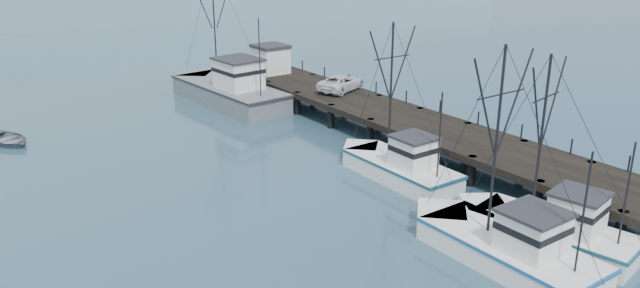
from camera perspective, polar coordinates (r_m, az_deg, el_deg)
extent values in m
plane|color=#29495C|center=(30.25, 7.70, -12.32)|extent=(400.00, 400.00, 0.00)
cube|color=black|center=(49.10, 6.96, 2.53)|extent=(6.00, 44.00, 0.50)
cylinder|color=black|center=(36.02, 25.78, -6.99)|extent=(0.56, 0.56, 2.00)
cylinder|color=black|center=(38.29, 19.31, -4.57)|extent=(0.56, 0.56, 2.00)
cylinder|color=black|center=(42.43, 23.40, -2.76)|extent=(0.56, 0.56, 2.00)
cylinder|color=black|center=(41.05, 13.67, -2.39)|extent=(0.56, 0.56, 2.00)
cylinder|color=black|center=(44.94, 18.03, -0.91)|extent=(0.56, 0.56, 2.00)
cylinder|color=black|center=(44.20, 8.81, -0.49)|extent=(0.56, 0.56, 2.00)
cylinder|color=black|center=(47.83, 13.27, 0.75)|extent=(0.56, 0.56, 2.00)
cylinder|color=black|center=(47.67, 4.62, 1.15)|extent=(0.56, 0.56, 2.00)
cylinder|color=black|center=(51.06, 9.08, 2.20)|extent=(0.56, 0.56, 2.00)
cylinder|color=black|center=(51.39, 1.02, 2.55)|extent=(0.56, 0.56, 2.00)
cylinder|color=black|center=(54.55, 5.40, 3.46)|extent=(0.56, 0.56, 2.00)
cylinder|color=black|center=(55.32, -2.09, 3.76)|extent=(0.56, 0.56, 2.00)
cylinder|color=black|center=(58.26, 2.17, 4.55)|extent=(0.56, 0.56, 2.00)
cylinder|color=black|center=(59.40, -4.79, 4.79)|extent=(0.56, 0.56, 2.00)
cylinder|color=black|center=(62.15, -0.67, 5.50)|extent=(0.56, 0.56, 2.00)
cylinder|color=black|center=(63.62, -7.14, 5.68)|extent=(0.56, 0.56, 2.00)
cylinder|color=black|center=(66.20, -3.18, 6.33)|extent=(0.56, 0.56, 2.00)
cube|color=white|center=(34.98, 20.50, -8.01)|extent=(4.69, 8.66, 1.60)
cube|color=white|center=(36.50, 14.61, -6.21)|extent=(3.15, 3.15, 1.60)
cube|color=#185360|center=(34.68, 20.64, -6.98)|extent=(4.79, 8.88, 0.18)
cube|color=silver|center=(33.93, 22.47, -5.86)|extent=(2.64, 2.69, 1.90)
cube|color=#26262B|center=(33.53, 22.69, -4.26)|extent=(2.86, 2.94, 0.16)
cylinder|color=black|center=(33.51, 19.56, 0.46)|extent=(0.14, 0.14, 8.69)
cylinder|color=black|center=(32.73, 26.23, -4.16)|extent=(0.10, 0.10, 5.22)
cube|color=white|center=(32.53, 16.87, -9.72)|extent=(3.69, 9.11, 1.60)
cube|color=white|center=(35.08, 11.01, -7.00)|extent=(3.67, 3.67, 1.60)
cube|color=#1E5489|center=(32.21, 16.99, -8.62)|extent=(3.76, 9.35, 0.18)
cube|color=silver|center=(31.15, 18.87, -7.66)|extent=(2.57, 2.57, 1.90)
cube|color=#26262B|center=(30.72, 19.08, -5.94)|extent=(2.79, 2.81, 0.16)
cylinder|color=black|center=(31.12, 15.83, 0.18)|extent=(0.14, 0.14, 9.45)
cylinder|color=black|center=(29.26, 22.95, -5.87)|extent=(0.10, 0.10, 5.67)
cube|color=white|center=(41.35, 7.40, -2.65)|extent=(3.25, 8.36, 1.60)
cube|color=white|center=(44.27, 3.75, -1.02)|extent=(3.21, 3.21, 1.60)
cube|color=navy|center=(41.10, 7.44, -1.74)|extent=(3.32, 8.57, 0.18)
cube|color=silver|center=(40.01, 8.54, -0.78)|extent=(2.26, 2.37, 1.90)
cube|color=#26262B|center=(39.68, 8.61, 0.62)|extent=(2.45, 2.58, 0.16)
cylinder|color=black|center=(40.62, 6.49, 4.80)|extent=(0.14, 0.14, 8.91)
cylinder|color=black|center=(38.04, 10.89, 0.77)|extent=(0.10, 0.10, 5.35)
cube|color=slate|center=(59.25, -8.26, 4.37)|extent=(5.60, 13.81, 2.20)
cube|color=slate|center=(64.96, -11.43, 5.50)|extent=(4.69, 4.69, 2.20)
cube|color=#232228|center=(59.00, -8.31, 5.30)|extent=(5.71, 14.16, 0.18)
cube|color=silver|center=(57.25, -7.46, 6.36)|extent=(3.54, 4.03, 2.60)
cube|color=#26262B|center=(56.96, -7.51, 7.71)|extent=(3.84, 4.39, 0.16)
cylinder|color=black|center=(59.69, -9.65, 10.98)|extent=(0.14, 0.14, 11.22)
cylinder|color=black|center=(53.98, -5.55, 7.89)|extent=(0.10, 0.10, 6.73)
cube|color=silver|center=(62.53, -4.52, 7.64)|extent=(2.80, 3.00, 2.50)
cube|color=#26262B|center=(62.26, -4.56, 8.90)|extent=(3.00, 3.20, 0.30)
imported|color=silver|center=(55.44, 1.96, 5.63)|extent=(5.71, 4.12, 1.44)
imported|color=slate|center=(53.64, -26.63, 0.06)|extent=(4.58, 5.53, 0.99)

